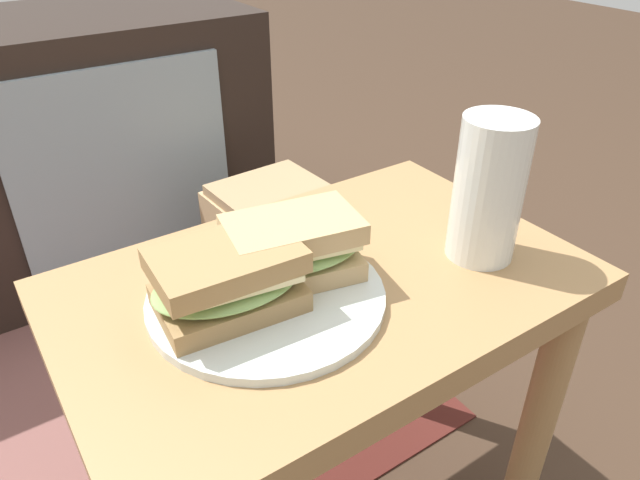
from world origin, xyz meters
name	(u,v)px	position (x,y,z in m)	size (l,w,h in m)	color
side_table	(324,341)	(0.00, 0.00, 0.37)	(0.56, 0.36, 0.46)	#A37A4C
tv_cabinet	(43,154)	(-0.12, 0.95, 0.29)	(0.96, 0.46, 0.58)	black
area_rug	(61,407)	(-0.27, 0.46, 0.00)	(1.23, 0.88, 0.01)	#4C1E19
plate	(265,295)	(-0.07, 0.00, 0.47)	(0.24, 0.24, 0.01)	silver
sandwich_front	(230,282)	(-0.11, 0.00, 0.50)	(0.15, 0.11, 0.07)	#9E7A4C
sandwich_back	(293,248)	(-0.03, 0.01, 0.50)	(0.16, 0.12, 0.07)	tan
beer_glass	(488,192)	(0.17, -0.06, 0.54)	(0.08, 0.08, 0.16)	silver
paper_bag	(271,253)	(0.20, 0.49, 0.16)	(0.22, 0.19, 0.31)	tan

